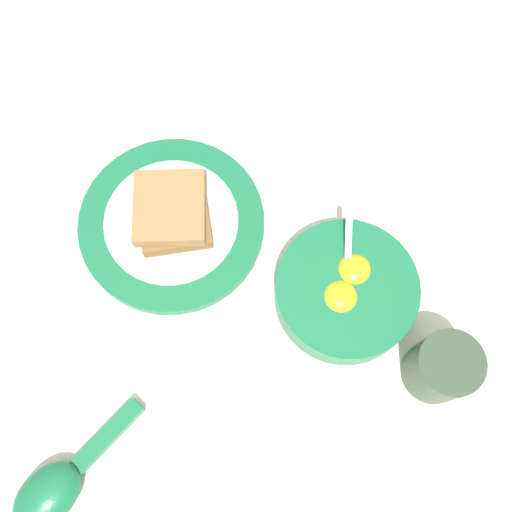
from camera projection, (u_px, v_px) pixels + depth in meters
The scene contains 6 objects.
ground_plane at pixel (236, 326), 0.68m from camera, with size 3.00×3.00×0.00m, color silver.
egg_bowl at pixel (345, 291), 0.67m from camera, with size 0.16×0.16×0.07m.
toast_plate at pixel (172, 224), 0.71m from camera, with size 0.22×0.22×0.02m.
toast_sandwich at pixel (172, 212), 0.69m from camera, with size 0.10×0.10×0.04m.
soup_spoon at pixel (56, 487), 0.61m from camera, with size 0.15×0.13×0.03m.
drinking_cup at pixel (442, 368), 0.63m from camera, with size 0.07×0.07×0.08m.
Camera 1 is at (-0.14, -0.04, 0.67)m, focal length 42.00 mm.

